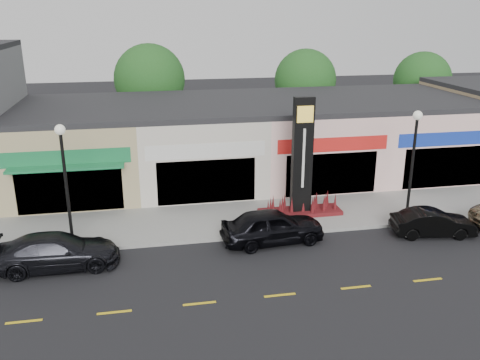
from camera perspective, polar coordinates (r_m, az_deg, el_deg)
The scene contains 16 objects.
ground at distance 21.93m, azimuth 2.44°, elevation -8.80°, with size 120.00×120.00×0.00m, color black.
sidewalk at distance 25.75m, azimuth 0.23°, elevation -4.29°, with size 52.00×4.30×0.15m, color gray.
curb at distance 23.73m, azimuth 1.28°, elevation -6.36°, with size 52.00×0.20×0.15m, color gray.
shop_beige at distance 31.60m, azimuth -17.69°, elevation 3.60°, with size 7.00×10.85×4.80m.
shop_cream at distance 31.52m, azimuth -4.95°, elevation 4.37°, with size 7.00×10.01×4.80m.
shop_pink_w at distance 32.94m, azimuth 7.29°, elevation 4.91°, with size 7.00×10.01×4.80m.
shop_pink_e at distance 35.71m, azimuth 18.09°, elevation 5.20°, with size 7.00×10.01×4.80m.
tree_rear_west at distance 38.75m, azimuth -10.11°, elevation 11.06°, with size 5.20×5.20×7.83m.
tree_rear_mid at distance 40.78m, azimuth 7.34°, elevation 11.07°, with size 4.80×4.80×7.29m.
tree_rear_east at distance 44.91m, azimuth 19.77°, elevation 10.50°, with size 4.60×4.60×6.94m.
lamp_west_near at distance 22.69m, azimuth -19.05°, elevation 0.62°, with size 0.44×0.44×5.47m.
lamp_east_near at distance 25.71m, azimuth 18.88°, elevation 2.67°, with size 0.44×0.44×5.47m.
pylon_sign at distance 25.56m, azimuth 6.92°, elevation 0.65°, with size 4.20×1.30×6.00m.
car_dark_sedan at distance 22.18m, azimuth -19.87°, elevation -7.55°, with size 4.98×2.02×1.44m, color black.
car_black_sedan at distance 23.06m, azimuth 3.67°, elevation -5.20°, with size 4.66×1.87×1.59m, color black.
car_black_conv at distance 25.44m, azimuth 20.84°, elevation -4.52°, with size 3.80×1.32×1.25m, color black.
Camera 1 is at (-4.56, -18.95, 10.05)m, focal length 38.00 mm.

